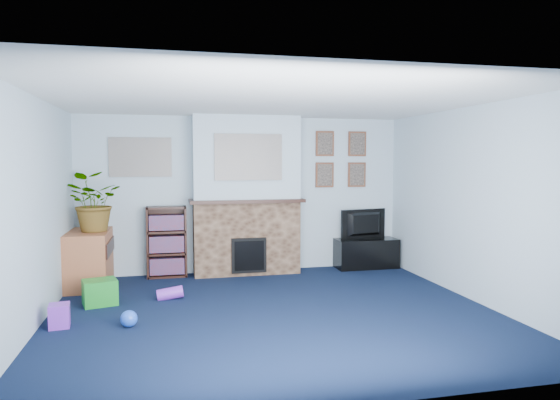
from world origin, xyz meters
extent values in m
cube|color=black|center=(0.00, 0.00, 0.00)|extent=(5.00, 4.50, 0.01)
cube|color=white|center=(0.00, 0.00, 2.40)|extent=(5.00, 4.50, 0.01)
cube|color=#ACC2D0|center=(0.00, 2.25, 1.20)|extent=(5.00, 0.04, 2.40)
cube|color=#ACC2D0|center=(0.00, -2.25, 1.20)|extent=(5.00, 0.04, 2.40)
cube|color=#ACC2D0|center=(-2.50, 0.00, 1.20)|extent=(0.04, 4.50, 2.40)
cube|color=#ACC2D0|center=(2.50, 0.00, 1.20)|extent=(0.04, 4.50, 2.40)
cube|color=brown|center=(0.00, 2.05, 0.55)|extent=(1.60, 0.40, 1.10)
cube|color=brown|center=(0.00, 2.05, 1.75)|extent=(1.60, 0.40, 1.30)
cube|color=brown|center=(0.00, 2.02, 1.12)|extent=(1.72, 0.50, 0.05)
cube|color=brown|center=(0.00, 1.84, 0.32)|extent=(0.52, 0.08, 0.52)
cube|color=brown|center=(0.00, 1.80, 0.32)|extent=(0.44, 0.02, 0.44)
cube|color=gray|center=(0.00, 1.84, 1.78)|extent=(1.00, 0.03, 0.68)
cube|color=gray|center=(-1.55, 2.23, 1.78)|extent=(0.90, 0.03, 0.58)
cube|color=brown|center=(1.30, 2.23, 2.00)|extent=(0.30, 0.03, 0.40)
cube|color=brown|center=(1.85, 2.23, 2.00)|extent=(0.30, 0.03, 0.40)
cube|color=brown|center=(1.30, 2.23, 1.50)|extent=(0.30, 0.03, 0.40)
cube|color=brown|center=(1.85, 2.23, 1.50)|extent=(0.30, 0.03, 0.40)
cube|color=black|center=(1.95, 2.03, 0.23)|extent=(0.99, 0.42, 0.47)
imported|color=black|center=(1.95, 2.05, 0.71)|extent=(0.83, 0.27, 0.47)
cube|color=black|center=(-1.19, 2.23, 0.53)|extent=(0.58, 0.02, 1.05)
cube|color=black|center=(-1.47, 2.10, 0.53)|extent=(0.03, 0.28, 1.05)
cube|color=black|center=(-0.92, 2.10, 0.53)|extent=(0.03, 0.28, 1.05)
cube|color=black|center=(-1.19, 2.10, 0.01)|extent=(0.56, 0.28, 0.03)
cube|color=black|center=(-1.19, 2.10, 0.35)|extent=(0.56, 0.28, 0.03)
cube|color=black|center=(-1.19, 2.10, 0.68)|extent=(0.56, 0.28, 0.03)
cube|color=black|center=(-1.19, 2.10, 1.04)|extent=(0.56, 0.28, 0.03)
cube|color=black|center=(-1.19, 2.09, 0.17)|extent=(0.50, 0.22, 0.24)
cube|color=black|center=(-1.19, 2.09, 0.50)|extent=(0.50, 0.22, 0.24)
cube|color=black|center=(-1.19, 2.09, 0.82)|extent=(0.50, 0.22, 0.22)
cube|color=#A75935|center=(-2.24, 1.75, 0.35)|extent=(0.55, 0.98, 0.76)
imported|color=#26661E|center=(-2.19, 1.70, 1.17)|extent=(0.84, 0.77, 0.81)
cube|color=gold|center=(-0.08, 2.00, 1.22)|extent=(0.10, 0.06, 0.14)
cylinder|color=#B2BFC6|center=(0.31, 2.00, 1.23)|extent=(0.05, 0.05, 0.17)
sphere|color=gray|center=(-0.61, 2.00, 1.22)|extent=(0.14, 0.14, 0.14)
cylinder|color=purple|center=(0.67, 2.00, 1.21)|extent=(0.06, 0.06, 0.13)
cube|color=#198C26|center=(-1.98, 0.78, 0.14)|extent=(0.45, 0.39, 0.30)
sphere|color=blue|center=(-1.59, -0.14, 0.09)|extent=(0.18, 0.18, 0.18)
cube|color=purple|center=(-2.29, 0.01, 0.11)|extent=(0.22, 0.22, 0.25)
cylinder|color=purple|center=(-1.16, 0.85, 0.07)|extent=(0.34, 0.15, 0.19)
camera|label=1|loc=(-1.17, -5.43, 1.73)|focal=32.00mm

